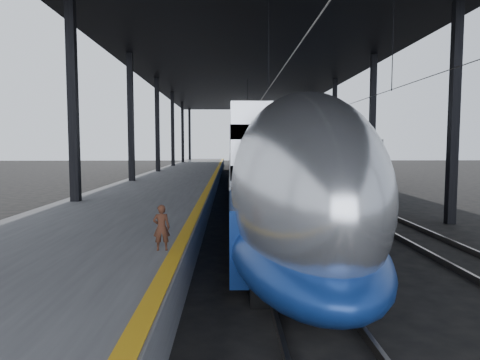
{
  "coord_description": "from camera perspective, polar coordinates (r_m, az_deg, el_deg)",
  "views": [
    {
      "loc": [
        0.43,
        -12.36,
        3.25
      ],
      "look_at": [
        0.81,
        3.05,
        2.0
      ],
      "focal_mm": 32.0,
      "sensor_mm": 36.0,
      "label": 1
    }
  ],
  "objects": [
    {
      "name": "ground",
      "position": [
        12.79,
        -3.35,
        -10.1
      ],
      "size": [
        160.0,
        160.0,
        0.0
      ],
      "primitive_type": "plane",
      "color": "black",
      "rests_on": "ground"
    },
    {
      "name": "platform",
      "position": [
        32.71,
        -8.31,
        -0.23
      ],
      "size": [
        6.0,
        80.0,
        1.0
      ],
      "primitive_type": "cube",
      "color": "#4C4C4F",
      "rests_on": "ground"
    },
    {
      "name": "yellow_strip",
      "position": [
        32.46,
        -3.41,
        0.67
      ],
      "size": [
        0.3,
        80.0,
        0.01
      ],
      "primitive_type": "cube",
      "color": "gold",
      "rests_on": "platform"
    },
    {
      "name": "rails",
      "position": [
        32.77,
        5.72,
        -0.93
      ],
      "size": [
        6.52,
        80.0,
        0.16
      ],
      "color": "slate",
      "rests_on": "ground"
    },
    {
      "name": "canopy",
      "position": [
        32.92,
        1.21,
        14.9
      ],
      "size": [
        18.0,
        75.0,
        9.47
      ],
      "color": "black",
      "rests_on": "ground"
    },
    {
      "name": "tgv_train",
      "position": [
        37.07,
        1.01,
        2.9
      ],
      "size": [
        3.17,
        65.2,
        4.54
      ],
      "color": "#B0B2B8",
      "rests_on": "ground"
    },
    {
      "name": "second_train",
      "position": [
        49.42,
        6.23,
        2.94
      ],
      "size": [
        2.58,
        56.05,
        3.56
      ],
      "color": "navy",
      "rests_on": "ground"
    },
    {
      "name": "child",
      "position": [
        9.36,
        -10.43,
        -6.25
      ],
      "size": [
        0.39,
        0.28,
        0.99
      ],
      "primitive_type": "imported",
      "rotation": [
        0.0,
        0.0,
        3.25
      ],
      "color": "#472517",
      "rests_on": "platform"
    }
  ]
}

